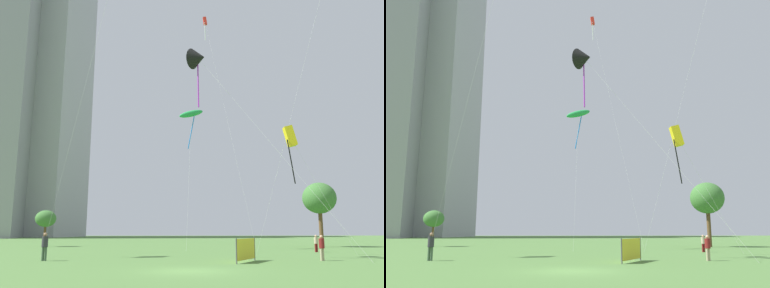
{
  "view_description": "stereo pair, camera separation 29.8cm",
  "coord_description": "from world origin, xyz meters",
  "views": [
    {
      "loc": [
        -1.09,
        -21.66,
        2.01
      ],
      "look_at": [
        0.66,
        10.1,
        8.6
      ],
      "focal_mm": 38.99,
      "sensor_mm": 36.0,
      "label": 1
    },
    {
      "loc": [
        -0.79,
        -21.67,
        2.01
      ],
      "look_at": [
        0.66,
        10.1,
        8.6
      ],
      "focal_mm": 38.99,
      "sensor_mm": 36.0,
      "label": 2
    }
  ],
  "objects": [
    {
      "name": "ground",
      "position": [
        0.0,
        0.0,
        0.0
      ],
      "size": [
        280.0,
        280.0,
        0.0
      ],
      "primitive_type": "plane",
      "color": "#4C7538"
    },
    {
      "name": "person_standing_0",
      "position": [
        9.28,
        6.83,
        0.97
      ],
      "size": [
        0.37,
        0.37,
        1.68
      ],
      "rotation": [
        0.0,
        0.0,
        3.65
      ],
      "color": "tan",
      "rests_on": "ground"
    },
    {
      "name": "person_standing_1",
      "position": [
        -9.41,
        7.63,
        1.07
      ],
      "size": [
        0.41,
        0.41,
        1.85
      ],
      "rotation": [
        0.0,
        0.0,
        6.2
      ],
      "color": "#3F593F",
      "rests_on": "ground"
    },
    {
      "name": "person_standing_2",
      "position": [
        12.78,
        17.87,
        0.92
      ],
      "size": [
        0.35,
        0.35,
        1.58
      ],
      "rotation": [
        0.0,
        0.0,
        0.21
      ],
      "color": "maroon",
      "rests_on": "ground"
    },
    {
      "name": "kite_flying_0",
      "position": [
        4.11,
        36.37,
        32.83
      ],
      "size": [
        5.76,
        6.91,
        33.87
      ],
      "color": "silver",
      "rests_on": "ground"
    },
    {
      "name": "kite_flying_1",
      "position": [
        9.36,
        13.08,
        9.9
      ],
      "size": [
        5.59,
        0.86,
        10.96
      ],
      "color": "silver",
      "rests_on": "ground"
    },
    {
      "name": "kite_flying_3",
      "position": [
        1.32,
        23.96,
        14.94
      ],
      "size": [
        3.25,
        4.53,
        15.88
      ],
      "color": "silver",
      "rests_on": "ground"
    },
    {
      "name": "kite_flying_5",
      "position": [
        1.11,
        9.45,
        15.47
      ],
      "size": [
        11.55,
        6.13,
        16.39
      ],
      "color": "silver",
      "rests_on": "ground"
    },
    {
      "name": "park_tree_0",
      "position": [
        17.72,
        29.84,
        5.9
      ],
      "size": [
        4.16,
        4.16,
        7.89
      ],
      "color": "brown",
      "rests_on": "ground"
    },
    {
      "name": "park_tree_1",
      "position": [
        -16.61,
        32.62,
        3.42
      ],
      "size": [
        2.57,
        2.57,
        4.49
      ],
      "color": "brown",
      "rests_on": "ground"
    },
    {
      "name": "distant_highrise_1",
      "position": [
        -42.05,
        112.11,
        50.36
      ],
      "size": [
        27.15,
        27.45,
        100.72
      ],
      "primitive_type": "cube",
      "rotation": [
        0.0,
        0.0,
        -0.2
      ],
      "color": "#A8A8AD",
      "rests_on": "ground"
    },
    {
      "name": "event_banner",
      "position": [
        3.92,
        5.84,
        0.81
      ],
      "size": [
        1.81,
        3.11,
        1.53
      ],
      "color": "#4C4C4C",
      "rests_on": "ground"
    }
  ]
}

